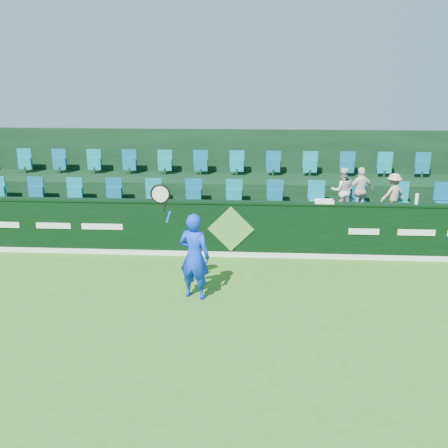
# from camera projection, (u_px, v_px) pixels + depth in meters

# --- Properties ---
(ground) EXTENTS (60.00, 60.00, 0.00)m
(ground) POSITION_uv_depth(u_px,v_px,m) (219.00, 339.00, 8.27)
(ground) COLOR #326C19
(ground) RESTS_ON ground
(sponsor_hoarding) EXTENTS (16.00, 0.25, 1.35)m
(sponsor_hoarding) POSITION_uv_depth(u_px,v_px,m) (231.00, 229.00, 11.90)
(sponsor_hoarding) COLOR black
(sponsor_hoarding) RESTS_ON ground
(stand_tier_front) EXTENTS (16.00, 2.00, 0.80)m
(stand_tier_front) POSITION_uv_depth(u_px,v_px,m) (233.00, 226.00, 13.03)
(stand_tier_front) COLOR black
(stand_tier_front) RESTS_ON ground
(stand_tier_back) EXTENTS (16.00, 1.80, 1.30)m
(stand_tier_back) POSITION_uv_depth(u_px,v_px,m) (236.00, 199.00, 14.77)
(stand_tier_back) COLOR black
(stand_tier_back) RESTS_ON ground
(stand_rear) EXTENTS (16.00, 4.10, 2.60)m
(stand_rear) POSITION_uv_depth(u_px,v_px,m) (237.00, 178.00, 15.03)
(stand_rear) COLOR black
(stand_rear) RESTS_ON ground
(seat_row_front) EXTENTS (13.50, 0.50, 0.60)m
(seat_row_front) POSITION_uv_depth(u_px,v_px,m) (234.00, 197.00, 13.21)
(seat_row_front) COLOR #0C7B8F
(seat_row_front) RESTS_ON stand_tier_front
(seat_row_back) EXTENTS (13.50, 0.50, 0.60)m
(seat_row_back) POSITION_uv_depth(u_px,v_px,m) (237.00, 166.00, 14.78)
(seat_row_back) COLOR #0C7B8F
(seat_row_back) RESTS_ON stand_tier_back
(tennis_player) EXTENTS (1.20, 0.58, 2.33)m
(tennis_player) POSITION_uv_depth(u_px,v_px,m) (194.00, 255.00, 9.58)
(tennis_player) COLOR #0D33E3
(tennis_player) RESTS_ON ground
(spectator_left) EXTENTS (0.63, 0.52, 1.18)m
(spectator_left) POSITION_uv_depth(u_px,v_px,m) (342.00, 191.00, 12.59)
(spectator_left) COLOR silver
(spectator_left) RESTS_ON stand_tier_front
(spectator_middle) EXTENTS (0.75, 0.49, 1.19)m
(spectator_middle) POSITION_uv_depth(u_px,v_px,m) (361.00, 191.00, 12.56)
(spectator_middle) COLOR white
(spectator_middle) RESTS_ON stand_tier_front
(spectator_right) EXTENTS (0.78, 0.64, 1.04)m
(spectator_right) POSITION_uv_depth(u_px,v_px,m) (393.00, 194.00, 12.54)
(spectator_right) COLOR tan
(spectator_right) RESTS_ON stand_tier_front
(towel) EXTENTS (0.43, 0.28, 0.06)m
(towel) POSITION_uv_depth(u_px,v_px,m) (324.00, 201.00, 11.56)
(towel) COLOR white
(towel) RESTS_ON sponsor_hoarding
(drinks_bottle) EXTENTS (0.08, 0.08, 0.25)m
(drinks_bottle) POSITION_uv_depth(u_px,v_px,m) (417.00, 199.00, 11.41)
(drinks_bottle) COLOR silver
(drinks_bottle) RESTS_ON sponsor_hoarding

